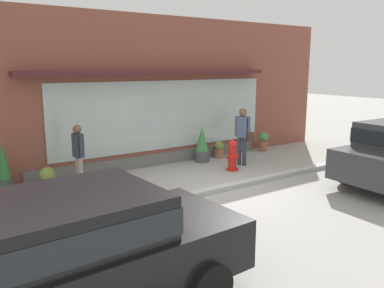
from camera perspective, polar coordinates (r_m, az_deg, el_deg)
name	(u,v)px	position (r m, az deg, el deg)	size (l,w,h in m)	color
ground_plane	(214,189)	(9.90, 3.25, -6.54)	(60.00, 60.00, 0.00)	#9E9B93
curb_strip	(219,189)	(9.74, 3.97, -6.50)	(14.00, 0.24, 0.12)	#B2B2AD
storefront	(152,93)	(12.14, -5.85, 7.34)	(14.00, 0.81, 4.51)	brown
fire_hydrant	(232,155)	(11.57, 5.90, -1.63)	(0.42, 0.39, 0.91)	red
pedestrian_with_handbag	(243,132)	(12.09, 7.42, 1.71)	(0.39, 0.63, 1.77)	#333847
pedestrian_passerby	(78,151)	(10.20, -16.16, -1.03)	(0.22, 0.49, 1.60)	#9E9384
parked_car_black	(69,250)	(5.02, -17.44, -14.46)	(4.39, 2.17, 1.56)	black
potted_plant_window_right	(264,141)	(14.43, 10.36, 0.47)	(0.34, 0.34, 0.68)	#9E6042
potted_plant_trailing_edge	(48,179)	(10.28, -20.21, -4.84)	(0.38, 0.38, 0.61)	#33473D
potted_plant_near_hydrant	(4,169)	(10.48, -25.63, -3.26)	(0.33, 0.33, 1.25)	#33473D
potted_plant_low_front	(202,145)	(12.54, 1.47, -0.14)	(0.45, 0.45, 1.15)	#4C4C51
potted_plant_by_entrance	(219,150)	(13.21, 3.97, -0.82)	(0.34, 0.34, 0.55)	#9E6042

